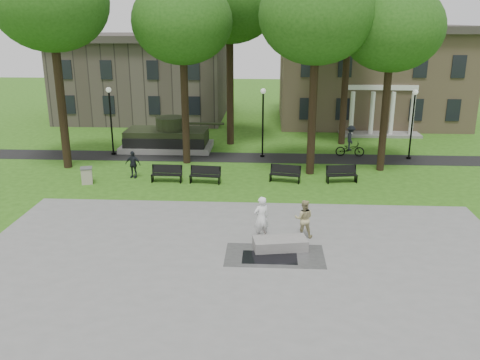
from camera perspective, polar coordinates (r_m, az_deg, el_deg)
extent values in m
plane|color=#2A5514|center=(23.67, 0.87, -5.10)|extent=(120.00, 120.00, 0.00)
cube|color=gray|center=(19.15, 0.23, -10.86)|extent=(22.00, 16.00, 0.02)
cube|color=black|center=(35.03, 1.70, 2.52)|extent=(44.00, 2.60, 0.01)
cube|color=#9E8460|center=(48.94, 14.24, 11.09)|extent=(16.00, 11.00, 8.00)
cube|color=#38332D|center=(48.68, 14.63, 16.12)|extent=(17.00, 12.00, 0.60)
cube|color=silver|center=(43.61, 15.53, 9.98)|extent=(6.00, 0.30, 0.40)
cube|color=#4C443D|center=(50.05, -10.70, 11.00)|extent=(15.00, 10.00, 7.20)
cylinder|color=black|center=(33.72, -19.48, 8.70)|extent=(0.52, 0.52, 8.96)
ellipsoid|color=#1D4A11|center=(33.40, -20.50, 18.21)|extent=(6.80, 6.80, 5.78)
cylinder|color=black|center=(33.15, -6.20, 8.62)|extent=(0.48, 0.48, 8.00)
ellipsoid|color=#1D4A11|center=(32.75, -6.50, 17.29)|extent=(6.20, 6.20, 5.27)
cylinder|color=black|center=(30.83, 8.17, 8.16)|extent=(0.50, 0.50, 8.32)
ellipsoid|color=#1D4A11|center=(30.42, 8.61, 17.86)|extent=(6.60, 6.60, 5.61)
cylinder|color=black|center=(32.54, 15.98, 7.59)|extent=(0.46, 0.46, 7.68)
ellipsoid|color=#1D4A11|center=(32.11, 16.73, 16.04)|extent=(6.00, 6.00, 5.10)
cylinder|color=black|center=(38.18, -1.12, 10.87)|extent=(0.54, 0.54, 9.28)
ellipsoid|color=#1D4A11|center=(37.94, -1.18, 19.60)|extent=(7.20, 7.20, 6.12)
cylinder|color=black|center=(39.02, 11.69, 10.19)|extent=(0.50, 0.50, 8.64)
ellipsoid|color=#1D4A11|center=(38.72, 12.21, 18.13)|extent=(6.40, 6.40, 5.44)
cylinder|color=black|center=(36.47, -14.26, 6.13)|extent=(0.12, 0.12, 4.40)
sphere|color=silver|center=(36.09, -14.54, 9.78)|extent=(0.36, 0.36, 0.36)
cylinder|color=black|center=(36.93, -14.01, 2.91)|extent=(0.32, 0.32, 0.16)
cylinder|color=black|center=(34.81, 2.57, 6.12)|extent=(0.12, 0.12, 4.40)
sphere|color=silver|center=(34.42, 2.63, 9.96)|extent=(0.36, 0.36, 0.36)
cylinder|color=black|center=(35.30, 2.53, 2.75)|extent=(0.32, 0.32, 0.16)
cylinder|color=black|center=(36.11, 18.72, 5.63)|extent=(0.12, 0.12, 4.40)
sphere|color=silver|center=(35.74, 19.10, 9.31)|extent=(0.36, 0.36, 0.36)
cylinder|color=black|center=(36.58, 18.40, 2.38)|extent=(0.32, 0.32, 0.16)
cube|color=gray|center=(37.64, -8.17, 3.72)|extent=(6.50, 3.40, 0.40)
cube|color=black|center=(37.47, -8.22, 4.83)|extent=(5.80, 2.80, 1.10)
cube|color=black|center=(36.23, -8.62, 4.05)|extent=(5.80, 0.35, 0.70)
cube|color=black|center=(38.80, -7.82, 4.99)|extent=(5.80, 0.35, 0.70)
cylinder|color=black|center=(37.20, -7.83, 6.33)|extent=(2.10, 2.10, 0.90)
cylinder|color=black|center=(36.84, -4.30, 6.34)|extent=(3.20, 0.18, 0.18)
cube|color=black|center=(20.61, 3.35, -8.69)|extent=(2.20, 1.20, 0.00)
cube|color=gray|center=(21.30, 4.52, -7.13)|extent=(2.34, 1.36, 0.45)
cube|color=brown|center=(22.10, 2.49, -6.68)|extent=(0.80, 0.48, 0.07)
imported|color=white|center=(21.77, 2.40, -4.34)|extent=(0.86, 0.77, 1.97)
imported|color=tan|center=(22.28, 7.18, -4.31)|extent=(0.86, 0.69, 1.70)
imported|color=black|center=(31.11, -11.93, 1.73)|extent=(1.02, 0.57, 1.64)
imported|color=black|center=(36.12, 12.24, 3.42)|extent=(2.00, 0.79, 1.03)
imported|color=#22242D|center=(35.94, 12.33, 4.65)|extent=(0.69, 1.14, 1.72)
cube|color=black|center=(29.97, -8.24, 0.59)|extent=(1.81, 0.50, 0.05)
cube|color=black|center=(30.09, -8.19, 1.26)|extent=(1.80, 0.20, 0.50)
cube|color=black|center=(30.22, -9.81, 0.21)|extent=(0.07, 0.45, 0.45)
cube|color=black|center=(29.88, -6.63, 0.16)|extent=(0.07, 0.45, 0.45)
cube|color=black|center=(29.51, -3.95, 0.47)|extent=(1.84, 0.63, 0.05)
cube|color=black|center=(29.63, -3.91, 1.14)|extent=(1.81, 0.33, 0.50)
cube|color=black|center=(29.69, -5.57, 0.08)|extent=(0.10, 0.45, 0.45)
cube|color=black|center=(29.49, -2.30, 0.02)|extent=(0.10, 0.45, 0.45)
cube|color=black|center=(29.76, 5.07, 0.58)|extent=(1.85, 0.81, 0.05)
cube|color=black|center=(29.88, 5.07, 1.26)|extent=(1.79, 0.52, 0.50)
cube|color=black|center=(29.81, 3.42, 0.20)|extent=(0.15, 0.45, 0.45)
cube|color=black|center=(29.87, 6.69, 0.14)|extent=(0.15, 0.45, 0.45)
cube|color=black|center=(30.16, 11.37, 0.53)|extent=(1.85, 0.72, 0.05)
cube|color=black|center=(30.29, 11.35, 1.20)|extent=(1.80, 0.43, 0.50)
cube|color=black|center=(30.12, 9.74, 0.15)|extent=(0.13, 0.45, 0.45)
cube|color=black|center=(30.36, 12.93, 0.10)|extent=(0.13, 0.45, 0.45)
cube|color=#B3AA93|center=(30.73, -16.82, 0.43)|extent=(0.75, 0.75, 0.90)
cube|color=#4C4C4C|center=(30.60, -16.90, 1.29)|extent=(0.83, 0.83, 0.06)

